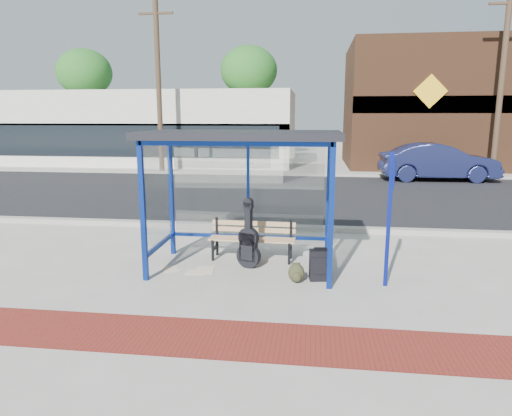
# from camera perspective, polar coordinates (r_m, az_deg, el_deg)

# --- Properties ---
(ground) EXTENTS (120.00, 120.00, 0.00)m
(ground) POSITION_cam_1_polar(r_m,az_deg,el_deg) (8.19, -1.71, -7.61)
(ground) COLOR #B2ADA0
(ground) RESTS_ON ground
(brick_paver_strip) EXTENTS (60.00, 1.00, 0.01)m
(brick_paver_strip) POSITION_cam_1_polar(r_m,az_deg,el_deg) (5.83, -5.83, -15.81)
(brick_paver_strip) COLOR maroon
(brick_paver_strip) RESTS_ON ground
(curb_near) EXTENTS (60.00, 0.25, 0.12)m
(curb_near) POSITION_cam_1_polar(r_m,az_deg,el_deg) (10.93, 0.64, -2.39)
(curb_near) COLOR gray
(curb_near) RESTS_ON ground
(street_asphalt) EXTENTS (60.00, 10.00, 0.00)m
(street_asphalt) POSITION_cam_1_polar(r_m,az_deg,el_deg) (15.92, 2.75, 1.76)
(street_asphalt) COLOR black
(street_asphalt) RESTS_ON ground
(curb_far) EXTENTS (60.00, 0.25, 0.12)m
(curb_far) POSITION_cam_1_polar(r_m,az_deg,el_deg) (20.95, 3.86, 4.23)
(curb_far) COLOR gray
(curb_far) RESTS_ON ground
(far_sidewalk) EXTENTS (60.00, 4.00, 0.01)m
(far_sidewalk) POSITION_cam_1_polar(r_m,az_deg,el_deg) (22.83, 4.14, 4.68)
(far_sidewalk) COLOR #B2ADA0
(far_sidewalk) RESTS_ON ground
(bus_shelter) EXTENTS (3.30, 1.80, 2.42)m
(bus_shelter) POSITION_cam_1_polar(r_m,az_deg,el_deg) (7.84, -1.72, 7.03)
(bus_shelter) COLOR navy
(bus_shelter) RESTS_ON ground
(storefront_white) EXTENTS (18.00, 6.04, 4.00)m
(storefront_white) POSITION_cam_1_polar(r_m,az_deg,el_deg) (27.60, -14.71, 9.65)
(storefront_white) COLOR silver
(storefront_white) RESTS_ON ground
(storefront_brown) EXTENTS (10.00, 7.08, 6.40)m
(storefront_brown) POSITION_cam_1_polar(r_m,az_deg,el_deg) (27.01, 22.26, 11.71)
(storefront_brown) COLOR #59331E
(storefront_brown) RESTS_ON ground
(tree_left) EXTENTS (3.60, 3.60, 7.03)m
(tree_left) POSITION_cam_1_polar(r_m,az_deg,el_deg) (33.44, -20.65, 15.48)
(tree_left) COLOR #4C3826
(tree_left) RESTS_ON ground
(tree_mid) EXTENTS (3.60, 3.60, 7.03)m
(tree_mid) POSITION_cam_1_polar(r_m,az_deg,el_deg) (30.07, -0.90, 16.72)
(tree_mid) COLOR #4C3826
(tree_mid) RESTS_ON ground
(tree_right) EXTENTS (3.60, 3.60, 7.03)m
(tree_right) POSITION_cam_1_polar(r_m,az_deg,el_deg) (31.84, 29.03, 15.05)
(tree_right) COLOR #4C3826
(tree_right) RESTS_ON ground
(utility_pole_west) EXTENTS (1.60, 0.24, 8.00)m
(utility_pole_west) POSITION_cam_1_polar(r_m,az_deg,el_deg) (22.30, -12.08, 14.87)
(utility_pole_west) COLOR #4C3826
(utility_pole_west) RESTS_ON ground
(utility_pole_east) EXTENTS (1.60, 0.24, 8.00)m
(utility_pole_east) POSITION_cam_1_polar(r_m,az_deg,el_deg) (22.49, 28.35, 13.76)
(utility_pole_east) COLOR #4C3826
(utility_pole_east) RESTS_ON ground
(bench) EXTENTS (1.62, 0.44, 0.76)m
(bench) POSITION_cam_1_polar(r_m,az_deg,el_deg) (8.62, -0.45, -3.63)
(bench) COLOR black
(bench) RESTS_ON ground
(guitar_bag) EXTENTS (0.45, 0.26, 1.19)m
(guitar_bag) POSITION_cam_1_polar(r_m,az_deg,el_deg) (8.13, -0.94, -4.52)
(guitar_bag) COLOR black
(guitar_bag) RESTS_ON ground
(suitcase) EXTENTS (0.35, 0.25, 0.56)m
(suitcase) POSITION_cam_1_polar(r_m,az_deg,el_deg) (7.63, 7.94, -7.08)
(suitcase) COLOR black
(suitcase) RESTS_ON ground
(backpack) EXTENTS (0.29, 0.27, 0.32)m
(backpack) POSITION_cam_1_polar(r_m,az_deg,el_deg) (7.54, 5.08, -8.14)
(backpack) COLOR #292A17
(backpack) RESTS_ON ground
(sign_post) EXTENTS (0.11, 0.27, 2.14)m
(sign_post) POSITION_cam_1_polar(r_m,az_deg,el_deg) (7.38, 16.38, -0.51)
(sign_post) COLOR navy
(sign_post) RESTS_ON ground
(newspaper_a) EXTENTS (0.41, 0.43, 0.01)m
(newspaper_a) POSITION_cam_1_polar(r_m,az_deg,el_deg) (8.30, -10.70, -7.53)
(newspaper_a) COLOR white
(newspaper_a) RESTS_ON ground
(newspaper_b) EXTENTS (0.34, 0.27, 0.01)m
(newspaper_b) POSITION_cam_1_polar(r_m,az_deg,el_deg) (8.07, -7.56, -7.98)
(newspaper_b) COLOR white
(newspaper_b) RESTS_ON ground
(newspaper_c) EXTENTS (0.36, 0.43, 0.01)m
(newspaper_c) POSITION_cam_1_polar(r_m,az_deg,el_deg) (8.16, -6.43, -7.73)
(newspaper_c) COLOR white
(newspaper_c) RESTS_ON ground
(parked_car) EXTENTS (4.78, 1.82, 1.56)m
(parked_car) POSITION_cam_1_polar(r_m,az_deg,el_deg) (20.68, 21.80, 5.36)
(parked_car) COLOR #181D45
(parked_car) RESTS_ON ground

